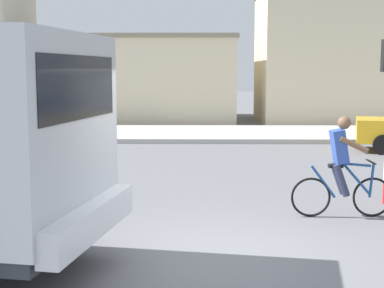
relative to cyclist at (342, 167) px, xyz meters
name	(u,v)px	position (x,y,z in m)	size (l,w,h in m)	color
ground_plane	(214,256)	(-2.20, -2.13, -0.86)	(120.00, 120.00, 0.00)	slate
sidewalk_far	(205,134)	(-2.20, 12.17, -0.78)	(80.00, 5.00, 0.16)	#ADADA8
cyclist	(342,167)	(0.00, 0.00, 0.00)	(1.73, 0.50, 1.72)	black
building_mid_block	(144,79)	(-5.26, 19.49, 1.19)	(9.15, 7.55, 4.11)	beige
building_corner_right	(345,56)	(4.62, 18.46, 2.30)	(8.41, 5.91, 6.33)	beige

